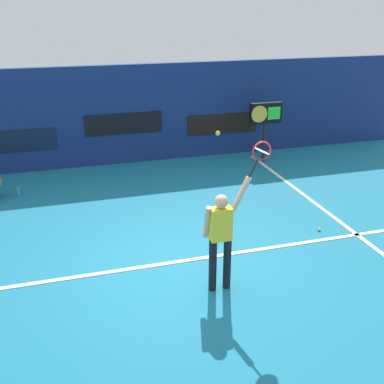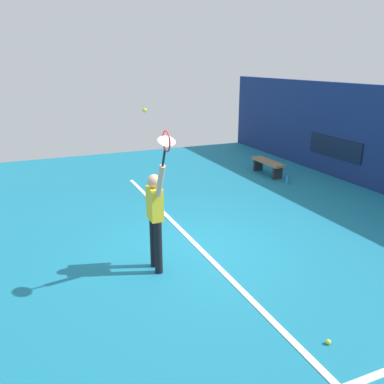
{
  "view_description": "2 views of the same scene",
  "coord_description": "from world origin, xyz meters",
  "px_view_note": "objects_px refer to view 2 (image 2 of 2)",
  "views": [
    {
      "loc": [
        -1.8,
        -7.15,
        4.46
      ],
      "look_at": [
        0.22,
        -0.25,
        1.5
      ],
      "focal_mm": 43.68,
      "sensor_mm": 36.0,
      "label": 1
    },
    {
      "loc": [
        6.43,
        -2.8,
        3.4
      ],
      "look_at": [
        0.68,
        -0.36,
        1.38
      ],
      "focal_mm": 37.68,
      "sensor_mm": 36.0,
      "label": 2
    }
  ],
  "objects_px": {
    "court_bench": "(268,164)",
    "tennis_racket": "(166,143)",
    "tennis_ball": "(145,110)",
    "spare_ball": "(328,342)",
    "water_bottle": "(287,179)",
    "tennis_player": "(155,214)"
  },
  "relations": [
    {
      "from": "tennis_player",
      "to": "water_bottle",
      "type": "distance_m",
      "value": 6.23
    },
    {
      "from": "tennis_player",
      "to": "water_bottle",
      "type": "relative_size",
      "value": 8.14
    },
    {
      "from": "tennis_ball",
      "to": "water_bottle",
      "type": "height_order",
      "value": "tennis_ball"
    },
    {
      "from": "spare_ball",
      "to": "court_bench",
      "type": "bearing_deg",
      "value": 152.3
    },
    {
      "from": "water_bottle",
      "to": "tennis_racket",
      "type": "bearing_deg",
      "value": -51.99
    },
    {
      "from": "court_bench",
      "to": "tennis_racket",
      "type": "bearing_deg",
      "value": -45.41
    },
    {
      "from": "tennis_ball",
      "to": "court_bench",
      "type": "distance_m",
      "value": 7.19
    },
    {
      "from": "tennis_player",
      "to": "spare_ball",
      "type": "xyz_separation_m",
      "value": [
        2.69,
        1.38,
        -0.98
      ]
    },
    {
      "from": "tennis_ball",
      "to": "water_bottle",
      "type": "xyz_separation_m",
      "value": [
        -3.29,
        5.22,
        -2.57
      ]
    },
    {
      "from": "tennis_ball",
      "to": "water_bottle",
      "type": "relative_size",
      "value": 0.28
    },
    {
      "from": "court_bench",
      "to": "spare_ball",
      "type": "relative_size",
      "value": 20.59
    },
    {
      "from": "tennis_racket",
      "to": "spare_ball",
      "type": "xyz_separation_m",
      "value": [
        2.08,
        1.39,
        -2.27
      ]
    },
    {
      "from": "tennis_ball",
      "to": "tennis_player",
      "type": "bearing_deg",
      "value": 35.84
    },
    {
      "from": "tennis_racket",
      "to": "spare_ball",
      "type": "height_order",
      "value": "tennis_racket"
    },
    {
      "from": "water_bottle",
      "to": "tennis_player",
      "type": "bearing_deg",
      "value": -56.45
    },
    {
      "from": "spare_ball",
      "to": "tennis_racket",
      "type": "bearing_deg",
      "value": -146.33
    },
    {
      "from": "water_bottle",
      "to": "spare_ball",
      "type": "xyz_separation_m",
      "value": [
        6.1,
        -3.76,
        -0.09
      ]
    },
    {
      "from": "tennis_ball",
      "to": "court_bench",
      "type": "bearing_deg",
      "value": 129.74
    },
    {
      "from": "tennis_racket",
      "to": "spare_ball",
      "type": "distance_m",
      "value": 3.38
    },
    {
      "from": "tennis_player",
      "to": "water_bottle",
      "type": "xyz_separation_m",
      "value": [
        -3.41,
        5.14,
        -0.89
      ]
    },
    {
      "from": "tennis_ball",
      "to": "court_bench",
      "type": "height_order",
      "value": "tennis_ball"
    },
    {
      "from": "tennis_ball",
      "to": "spare_ball",
      "type": "relative_size",
      "value": 1.0
    }
  ]
}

